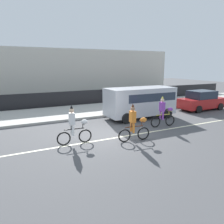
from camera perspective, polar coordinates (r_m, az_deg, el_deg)
The scene contains 11 objects.
ground_plane at distance 12.00m, azimuth 0.20°, elevation -6.00°, with size 80.00×80.00×0.00m, color #4C4C4F.
road_centre_line at distance 11.58m, azimuth 1.33°, elevation -6.67°, with size 36.00×0.14×0.01m, color beige.
sidewalk_curb at distance 17.83m, azimuth -9.28°, elevation 0.12°, with size 60.00×5.00×0.15m, color #ADAAA3.
fence_line at distance 20.47m, azimuth -11.80°, elevation 3.34°, with size 40.00×0.08×1.40m, color black.
building_backdrop at distance 28.87m, azimuth -14.43°, elevation 9.84°, with size 28.00×8.00×5.55m, color beige.
parade_cyclist_zebra at distance 10.59m, azimuth -9.75°, elevation -3.92°, with size 1.72×0.50×1.92m.
parade_cyclist_orange at distance 10.90m, azimuth 5.90°, elevation -3.33°, with size 1.72×0.50×1.92m.
parade_cyclist_purple at distance 13.78m, azimuth 13.28°, elevation -0.33°, with size 1.72×0.50×1.92m.
parked_van_silver at distance 15.79m, azimuth 7.58°, elevation 3.07°, with size 5.00×2.22×2.18m.
parked_car_red at distance 20.09m, azimuth 22.37°, elevation 2.75°, with size 4.10×1.92×1.64m.
pedestrian_onlooker at distance 16.80m, azimuth -1.47°, elevation 2.79°, with size 0.32×0.20×1.62m.
Camera 1 is at (-5.16, -10.17, 3.73)m, focal length 35.00 mm.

